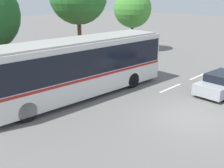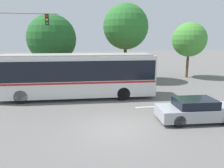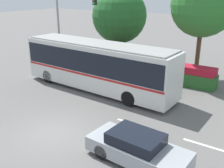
% 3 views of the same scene
% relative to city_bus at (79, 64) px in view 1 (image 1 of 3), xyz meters
% --- Properties ---
extents(ground_plane, '(140.00, 140.00, 0.00)m').
position_rel_city_bus_xyz_m(ground_plane, '(1.82, -6.36, -1.95)').
color(ground_plane, slate).
extents(city_bus, '(11.99, 3.13, 3.43)m').
position_rel_city_bus_xyz_m(city_bus, '(0.00, 0.00, 0.00)').
color(city_bus, silver).
rests_on(city_bus, ground).
extents(sedan_foreground, '(4.46, 2.02, 1.30)m').
position_rel_city_bus_xyz_m(sedan_foreground, '(6.53, -6.01, -1.32)').
color(sedan_foreground, '#9EA3A8').
rests_on(sedan_foreground, ground).
extents(flowering_hedge, '(10.24, 1.24, 1.53)m').
position_rel_city_bus_xyz_m(flowering_hedge, '(2.17, 4.50, -1.20)').
color(flowering_hedge, '#286028').
rests_on(flowering_hedge, ground).
extents(street_tree_right, '(3.97, 3.97, 6.46)m').
position_rel_city_bus_xyz_m(street_tree_right, '(13.05, 6.87, 2.51)').
color(street_tree_right, brown).
rests_on(street_tree_right, ground).
extents(lane_stripe_near, '(2.40, 0.16, 0.01)m').
position_rel_city_bus_xyz_m(lane_stripe_near, '(5.00, -3.22, -1.94)').
color(lane_stripe_near, silver).
rests_on(lane_stripe_near, ground).
extents(lane_stripe_mid, '(2.40, 0.16, 0.01)m').
position_rel_city_bus_xyz_m(lane_stripe_mid, '(8.79, -3.22, -1.94)').
color(lane_stripe_mid, silver).
rests_on(lane_stripe_mid, ground).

